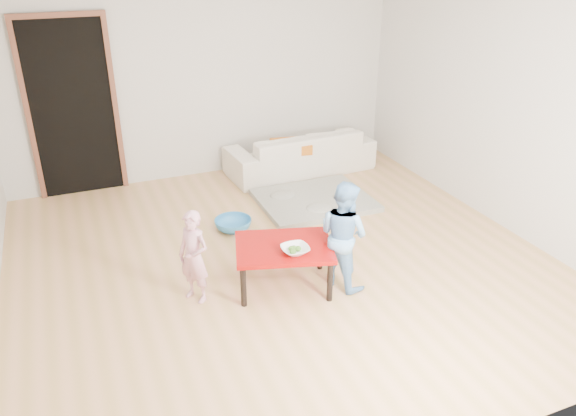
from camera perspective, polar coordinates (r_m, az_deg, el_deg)
floor at (r=5.47m, az=-0.81°, el=-5.31°), size 5.00×5.00×0.01m
back_wall at (r=7.24m, az=-8.46°, el=13.29°), size 5.00×0.02×2.60m
right_wall at (r=6.26m, az=21.21°, el=9.94°), size 0.02×5.00×2.60m
doorway at (r=7.07m, az=-21.04°, el=9.29°), size 1.02×0.08×2.11m
sofa at (r=7.46m, az=1.24°, el=5.77°), size 1.97×0.86×0.56m
cushion at (r=7.18m, az=0.28°, el=6.27°), size 0.53×0.48×0.12m
red_table at (r=4.98m, az=-0.42°, el=-5.89°), size 0.98×0.84×0.42m
bowl at (r=4.75m, az=0.73°, el=-4.27°), size 0.23×0.23×0.06m
broccoli at (r=4.75m, az=0.73°, el=-4.28°), size 0.12×0.12×0.06m
child_pink at (r=4.78m, az=-9.54°, el=-4.93°), size 0.33×0.36×0.83m
child_blue at (r=4.91m, az=5.66°, el=-2.70°), size 0.53×0.59×0.99m
basin at (r=6.02m, az=-5.59°, el=-1.70°), size 0.40×0.40×0.12m
blanket at (r=6.63m, az=2.68°, el=0.79°), size 1.29×1.08×0.06m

